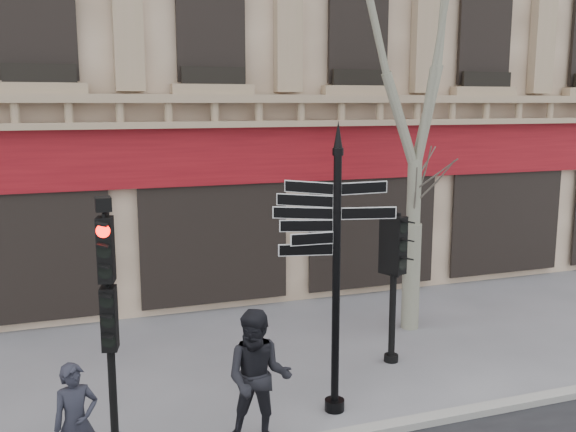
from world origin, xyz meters
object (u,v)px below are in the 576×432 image
pedestrian_b (258,378)px  plane_tree (420,31)px  fingerpost (337,221)px  traffic_signal_secondary (394,261)px  pedestrian_a (76,423)px  traffic_signal_main (108,292)px

pedestrian_b → plane_tree: bearing=60.5°
fingerpost → traffic_signal_secondary: bearing=61.2°
traffic_signal_secondary → pedestrian_b: 3.87m
pedestrian_a → fingerpost: bearing=-3.9°
traffic_signal_secondary → plane_tree: bearing=28.3°
fingerpost → traffic_signal_secondary: (1.77, 1.42, -1.10)m
plane_tree → pedestrian_a: plane_tree is taller
pedestrian_a → pedestrian_b: bearing=-11.4°
traffic_signal_secondary → plane_tree: 4.66m
traffic_signal_secondary → pedestrian_a: traffic_signal_secondary is taller
traffic_signal_secondary → pedestrian_b: (-3.19, -1.98, -0.95)m
traffic_signal_secondary → traffic_signal_main: bearing=173.0°
traffic_signal_main → traffic_signal_secondary: (5.11, 1.33, -0.30)m
traffic_signal_main → pedestrian_b: (1.92, -0.66, -1.25)m
pedestrian_a → pedestrian_b: pedestrian_b is taller
fingerpost → pedestrian_b: (-1.41, -0.56, -2.05)m
traffic_signal_main → plane_tree: bearing=36.6°
plane_tree → pedestrian_b: bearing=-142.0°
traffic_signal_main → pedestrian_a: traffic_signal_main is taller
plane_tree → pedestrian_a: size_ratio=5.59×
fingerpost → pedestrian_a: 4.50m
traffic_signal_secondary → plane_tree: (1.26, 1.49, 4.24)m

